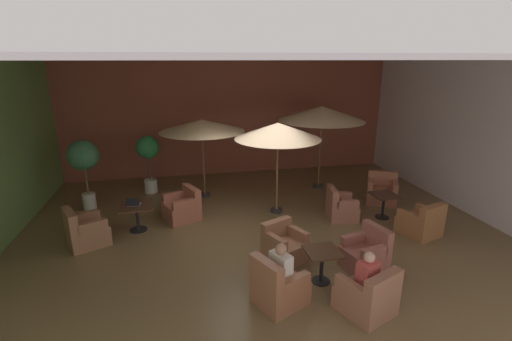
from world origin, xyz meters
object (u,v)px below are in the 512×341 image
Objects in this scene: patron_by_window at (281,265)px; armchair_mid_center_west at (366,254)px; armchair_front_right_east at (382,192)px; iced_drink_cup at (130,203)px; cafe_table_mid_center at (322,259)px; cafe_table_front_right at (384,200)px; cafe_table_front_left at (137,211)px; patio_umbrella_center_beige at (202,126)px; open_laptop at (133,203)px; patio_umbrella_tall_red at (322,114)px; potted_tree_left_corner at (148,154)px; potted_tree_mid_left at (83,160)px; armchair_front_right_north at (421,223)px; armchair_front_left_north at (85,231)px; armchair_mid_center_north at (284,246)px; armchair_front_left_east at (183,208)px; patio_umbrella_near_wall at (278,131)px; armchair_mid_center_east at (278,287)px; patron_blue_shirt at (368,273)px; armchair_front_right_south at (341,207)px; armchair_mid_center_south at (368,296)px.

armchair_mid_center_west is at bearing 19.01° from patron_by_window.
armchair_front_right_east is 6.83m from iced_drink_cup.
cafe_table_front_right is at bearing 41.78° from cafe_table_mid_center.
cafe_table_front_left is 3.09m from patio_umbrella_center_beige.
patio_umbrella_center_beige reaches higher than open_laptop.
cafe_table_mid_center is 0.26× the size of patio_umbrella_center_beige.
patio_umbrella_center_beige is (-3.62, -0.03, -0.23)m from patio_umbrella_tall_red.
iced_drink_cup is (-0.29, -2.62, -0.53)m from potted_tree_left_corner.
iced_drink_cup is (1.28, -1.63, -0.70)m from potted_tree_mid_left.
armchair_front_left_north is at bearing 171.57° from armchair_front_right_north.
armchair_mid_center_west is at bearing -100.18° from patio_umbrella_tall_red.
armchair_front_left_north reaches higher than cafe_table_front_left.
patron_by_window reaches higher than armchair_front_right_north.
cafe_table_front_right is 0.27× the size of patio_umbrella_center_beige.
armchair_mid_center_north is 3.81m from iced_drink_cup.
armchair_front_left_east is 1.57× the size of cafe_table_front_right.
armchair_front_left_north is 1.18m from open_laptop.
armchair_front_left_east reaches higher than cafe_table_front_right.
patio_umbrella_near_wall is (0.48, 2.35, 1.91)m from armchair_mid_center_north.
armchair_mid_center_east is at bearing -51.34° from iced_drink_cup.
armchair_front_right_north is at bearing -95.08° from armchair_front_right_east.
potted_tree_mid_left reaches higher than armchair_front_right_east.
cafe_table_front_left is at bearing -3.50° from open_laptop.
armchair_mid_center_east is (-3.92, -1.73, 0.02)m from armchair_front_right_north.
cafe_table_front_right is 0.34× the size of potted_tree_mid_left.
cafe_table_mid_center is at bearing -27.78° from armchair_front_left_north.
armchair_front_right_north is at bearing -14.03° from iced_drink_cup.
armchair_front_right_east is 0.43× the size of patio_umbrella_center_beige.
potted_tree_left_corner is (-6.34, 4.27, 0.92)m from armchair_front_right_north.
open_laptop is at bearing -50.36° from potted_tree_mid_left.
armchair_front_right_east is at bearing 55.25° from armchair_mid_center_west.
cafe_table_front_left is 2.37m from potted_tree_mid_left.
patio_umbrella_tall_red is 3.62m from patio_umbrella_center_beige.
patron_blue_shirt is (1.34, -0.47, 0.38)m from armchair_mid_center_east.
potted_tree_mid_left is at bearing 130.73° from cafe_table_front_left.
potted_tree_mid_left is 7.68m from patron_blue_shirt.
cafe_table_mid_center is 5.84× the size of iced_drink_cup.
armchair_front_right_north is 6.22m from patio_umbrella_center_beige.
open_laptop is (-3.12, 1.98, 0.40)m from armchair_mid_center_north.
armchair_front_left_east is 4.05m from armchair_front_right_south.
armchair_mid_center_south is at bearing -59.92° from potted_tree_left_corner.
armchair_mid_center_north is at bearing -31.97° from iced_drink_cup.
armchair_mid_center_west is at bearing -21.24° from armchair_front_left_north.
armchair_front_left_north is 7.17m from patio_umbrella_tall_red.
armchair_mid_center_south is (1.35, -0.52, -0.02)m from armchair_mid_center_east.
armchair_front_left_east is 0.98× the size of armchair_front_right_east.
patio_umbrella_tall_red is 6.22m from patron_blue_shirt.
potted_tree_left_corner is (0.14, 2.65, 0.73)m from cafe_table_front_left.
cafe_table_mid_center is (3.51, -2.91, -0.01)m from cafe_table_front_left.
armchair_front_right_north is 0.56× the size of potted_tree_left_corner.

